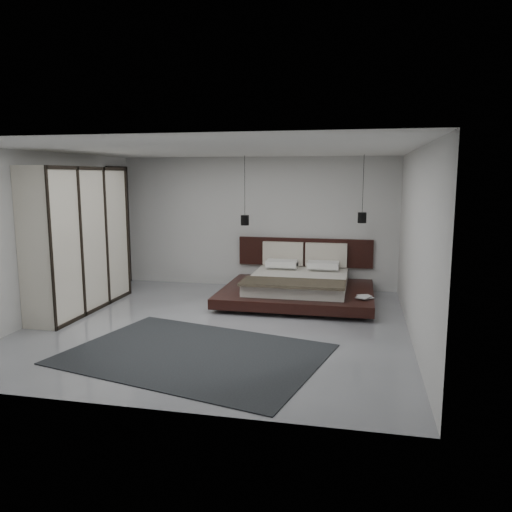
% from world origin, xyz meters
% --- Properties ---
extents(floor, '(6.00, 6.00, 0.00)m').
position_xyz_m(floor, '(0.00, 0.00, 0.00)').
color(floor, '#919398').
rests_on(floor, ground).
extents(ceiling, '(6.00, 6.00, 0.00)m').
position_xyz_m(ceiling, '(0.00, 0.00, 2.80)').
color(ceiling, white).
rests_on(ceiling, wall_back).
extents(wall_back, '(6.00, 0.00, 6.00)m').
position_xyz_m(wall_back, '(0.00, 3.00, 1.40)').
color(wall_back, silver).
rests_on(wall_back, floor).
extents(wall_front, '(6.00, 0.00, 6.00)m').
position_xyz_m(wall_front, '(0.00, -3.00, 1.40)').
color(wall_front, silver).
rests_on(wall_front, floor).
extents(wall_left, '(0.00, 6.00, 6.00)m').
position_xyz_m(wall_left, '(-3.00, 0.00, 1.40)').
color(wall_left, silver).
rests_on(wall_left, floor).
extents(wall_right, '(0.00, 6.00, 6.00)m').
position_xyz_m(wall_right, '(3.00, 0.00, 1.40)').
color(wall_right, silver).
rests_on(wall_right, floor).
extents(lattice_screen, '(0.05, 0.90, 2.60)m').
position_xyz_m(lattice_screen, '(-2.95, 2.45, 1.30)').
color(lattice_screen, black).
rests_on(lattice_screen, floor).
extents(bed, '(2.85, 2.42, 1.09)m').
position_xyz_m(bed, '(1.06, 1.90, 0.29)').
color(bed, black).
rests_on(bed, floor).
extents(book_lower, '(0.31, 0.36, 0.03)m').
position_xyz_m(book_lower, '(2.23, 1.24, 0.28)').
color(book_lower, '#99724C').
rests_on(book_lower, bed).
extents(book_upper, '(0.30, 0.33, 0.02)m').
position_xyz_m(book_upper, '(2.21, 1.21, 0.30)').
color(book_upper, '#99724C').
rests_on(book_upper, book_lower).
extents(pendant_left, '(0.17, 0.17, 1.40)m').
position_xyz_m(pendant_left, '(-0.11, 2.36, 1.51)').
color(pendant_left, black).
rests_on(pendant_left, ceiling).
extents(pendant_right, '(0.17, 0.17, 1.31)m').
position_xyz_m(pendant_right, '(2.23, 2.36, 1.60)').
color(pendant_right, black).
rests_on(pendant_right, ceiling).
extents(wardrobe, '(0.61, 2.61, 2.56)m').
position_xyz_m(wardrobe, '(-2.70, 0.44, 1.28)').
color(wardrobe, silver).
rests_on(wardrobe, floor).
extents(rug, '(3.81, 3.10, 0.01)m').
position_xyz_m(rug, '(0.06, -1.38, 0.01)').
color(rug, black).
rests_on(rug, floor).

